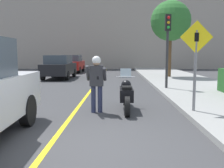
# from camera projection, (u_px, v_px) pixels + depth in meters

# --- Properties ---
(ground_plane) EXTENTS (80.00, 80.00, 0.00)m
(ground_plane) POSITION_uv_depth(u_px,v_px,m) (80.00, 147.00, 4.72)
(ground_plane) COLOR #38383A
(road_center_line) EXTENTS (0.12, 36.00, 0.01)m
(road_center_line) POSITION_uv_depth(u_px,v_px,m) (87.00, 95.00, 10.69)
(road_center_line) COLOR yellow
(road_center_line) RESTS_ON ground
(building_backdrop) EXTENTS (28.00, 1.20, 9.60)m
(building_backdrop) POSITION_uv_depth(u_px,v_px,m) (112.00, 29.00, 29.96)
(building_backdrop) COLOR gray
(building_backdrop) RESTS_ON ground
(motorcycle) EXTENTS (0.62, 2.20, 1.27)m
(motorcycle) POSITION_uv_depth(u_px,v_px,m) (126.00, 95.00, 7.75)
(motorcycle) COLOR black
(motorcycle) RESTS_ON ground
(person_biker) EXTENTS (0.59, 0.47, 1.69)m
(person_biker) POSITION_uv_depth(u_px,v_px,m) (97.00, 78.00, 7.40)
(person_biker) COLOR #282D4C
(person_biker) RESTS_ON ground
(crossing_sign) EXTENTS (0.91, 0.08, 2.52)m
(crossing_sign) POSITION_uv_depth(u_px,v_px,m) (196.00, 57.00, 6.94)
(crossing_sign) COLOR slate
(crossing_sign) RESTS_ON sidewalk_curb
(traffic_light) EXTENTS (0.26, 0.30, 3.44)m
(traffic_light) POSITION_uv_depth(u_px,v_px,m) (168.00, 37.00, 11.66)
(traffic_light) COLOR #2D2D30
(traffic_light) RESTS_ON sidewalk_curb
(street_tree) EXTENTS (2.82, 2.82, 5.36)m
(street_tree) POSITION_uv_depth(u_px,v_px,m) (171.00, 21.00, 17.60)
(street_tree) COLOR brown
(street_tree) RESTS_ON sidewalk_curb
(parked_car_black) EXTENTS (1.88, 4.20, 1.68)m
(parked_car_black) POSITION_uv_depth(u_px,v_px,m) (59.00, 67.00, 17.94)
(parked_car_black) COLOR black
(parked_car_black) RESTS_ON ground
(parked_car_red) EXTENTS (1.88, 4.20, 1.68)m
(parked_car_red) POSITION_uv_depth(u_px,v_px,m) (73.00, 64.00, 24.00)
(parked_car_red) COLOR black
(parked_car_red) RESTS_ON ground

